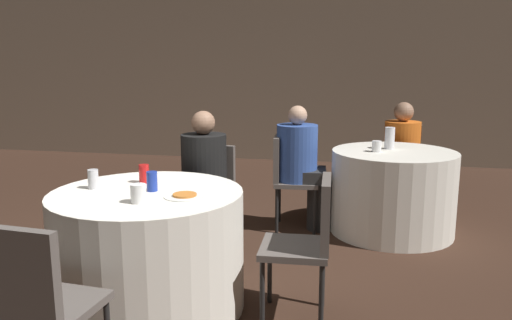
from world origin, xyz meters
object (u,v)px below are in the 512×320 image
object	(u,v)px
chair_near_north	(209,188)
chair_far_north	(402,157)
table_far	(392,192)
bottle_far	(390,138)
chair_near_south	(36,298)
person_blue_shirt	(304,166)
person_orange_shirt	(401,154)
soda_can_silver	(93,179)
pizza_plate_near	(185,196)
soda_can_red	(144,174)
chair_near_east	(310,235)
person_black_shirt	(201,184)
chair_far_west	(287,173)
table_near	(149,250)
soda_can_blue	(152,181)

from	to	relation	value
chair_near_north	chair_far_north	size ratio (longest dim) A/B	1.00
table_far	bottle_far	bearing A→B (deg)	111.89
chair_near_south	chair_far_north	bearing A→B (deg)	68.81
chair_near_north	person_blue_shirt	bearing A→B (deg)	-128.08
person_orange_shirt	soda_can_silver	xyz separation A→B (m)	(-2.08, -2.60, 0.23)
pizza_plate_near	soda_can_red	size ratio (longest dim) A/B	2.00
chair_near_east	person_blue_shirt	size ratio (longest dim) A/B	0.76
person_black_shirt	soda_can_red	distance (m)	0.69
chair_near_south	soda_can_red	bearing A→B (deg)	96.03
chair_far_west	soda_can_silver	distance (m)	2.00
bottle_far	person_orange_shirt	bearing A→B (deg)	76.31
soda_can_red	bottle_far	size ratio (longest dim) A/B	0.61
table_near	bottle_far	xyz separation A→B (m)	(1.55, 1.91, 0.48)
table_far	person_blue_shirt	distance (m)	0.84
bottle_far	soda_can_red	bearing A→B (deg)	-134.48
person_orange_shirt	chair_near_east	bearing A→B (deg)	83.26
person_black_shirt	chair_near_south	bearing A→B (deg)	90.27
table_far	soda_can_silver	xyz separation A→B (m)	(-1.95, -1.79, 0.44)
person_black_shirt	soda_can_blue	bearing A→B (deg)	91.76
soda_can_blue	chair_near_north	bearing A→B (deg)	86.21
chair_near_south	person_orange_shirt	xyz separation A→B (m)	(1.80, 3.60, 0.06)
table_far	bottle_far	size ratio (longest dim) A/B	5.54
table_far	chair_near_north	distance (m)	1.71
chair_far_west	chair_near_north	bearing A→B (deg)	-41.93
chair_near_north	chair_far_north	world-z (taller)	same
table_near	person_black_shirt	distance (m)	0.88
chair_near_east	soda_can_blue	size ratio (longest dim) A/B	7.20
person_black_shirt	soda_can_blue	size ratio (longest dim) A/B	9.62
chair_near_east	pizza_plate_near	size ratio (longest dim) A/B	3.59
chair_near_east	chair_near_north	distance (m)	1.32
chair_far_west	person_blue_shirt	bearing A→B (deg)	90.00
chair_far_west	chair_far_north	xyz separation A→B (m)	(1.11, 1.04, 0.00)
chair_near_east	chair_far_west	bearing A→B (deg)	9.87
soda_can_silver	chair_far_north	bearing A→B (deg)	52.58
chair_near_east	chair_near_south	distance (m)	1.51
person_black_shirt	soda_can_red	xyz separation A→B (m)	(-0.19, -0.63, 0.21)
table_far	soda_can_red	size ratio (longest dim) A/B	9.12
chair_far_west	soda_can_blue	size ratio (longest dim) A/B	7.20
chair_near_east	chair_far_west	world-z (taller)	same
soda_can_blue	soda_can_red	bearing A→B (deg)	125.63
person_black_shirt	pizza_plate_near	xyz separation A→B (m)	(0.19, -0.91, 0.16)
chair_near_south	bottle_far	world-z (taller)	bottle_far
chair_near_north	table_near	bearing A→B (deg)	90.00
person_black_shirt	soda_can_silver	world-z (taller)	person_black_shirt
table_far	person_orange_shirt	size ratio (longest dim) A/B	0.98
table_far	chair_near_south	xyz separation A→B (m)	(-1.68, -2.80, 0.16)
chair_near_south	soda_can_red	distance (m)	1.25
table_far	chair_near_south	distance (m)	3.27
table_near	soda_can_blue	xyz separation A→B (m)	(0.03, 0.02, 0.44)
table_near	person_black_shirt	size ratio (longest dim) A/B	1.01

